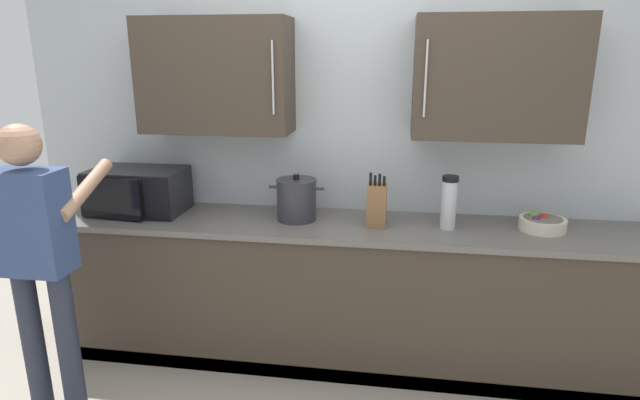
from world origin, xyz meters
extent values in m
cube|color=#B2BCC1|center=(0.00, 1.06, 1.37)|extent=(4.21, 0.10, 2.74)
cube|color=#3D3328|center=(-0.80, 0.85, 1.74)|extent=(0.90, 0.32, 0.67)
cylinder|color=#B7BABF|center=(-0.41, 0.67, 1.74)|extent=(0.01, 0.01, 0.40)
cube|color=#3D3328|center=(0.80, 0.85, 1.74)|extent=(0.90, 0.32, 0.67)
cylinder|color=#B7BABF|center=(0.41, 0.67, 1.74)|extent=(0.01, 0.01, 0.40)
cube|color=#3D3328|center=(0.00, 0.72, 0.43)|extent=(3.60, 0.56, 0.86)
cube|color=#605B56|center=(0.00, 0.72, 0.88)|extent=(3.64, 0.60, 0.03)
cube|color=black|center=(0.00, 0.46, 0.04)|extent=(3.60, 0.04, 0.09)
cube|color=black|center=(-1.32, 0.76, 1.04)|extent=(0.57, 0.35, 0.27)
cube|color=beige|center=(-1.40, 0.75, 1.04)|extent=(0.37, 0.30, 0.22)
cube|color=black|center=(-1.11, 0.58, 1.04)|extent=(0.16, 0.01, 0.25)
cube|color=black|center=(-1.40, 0.56, 1.04)|extent=(0.41, 0.07, 0.25)
cylinder|color=beige|center=(1.11, 0.76, 0.93)|extent=(0.26, 0.26, 0.07)
cylinder|color=#6B6659|center=(1.11, 0.76, 0.95)|extent=(0.21, 0.21, 0.04)
sphere|color=red|center=(1.12, 0.78, 0.97)|extent=(0.05, 0.05, 0.05)
sphere|color=#511E5B|center=(1.07, 0.74, 0.97)|extent=(0.05, 0.05, 0.05)
sphere|color=#5B9333|center=(1.07, 0.81, 0.97)|extent=(0.06, 0.06, 0.06)
cylinder|color=#2D2D33|center=(-0.30, 0.74, 1.02)|extent=(0.24, 0.24, 0.23)
cylinder|color=#2D2D33|center=(-0.30, 0.74, 1.14)|extent=(0.24, 0.24, 0.02)
cylinder|color=black|center=(-0.30, 0.74, 1.16)|extent=(0.04, 0.04, 0.03)
cylinder|color=#2D2D33|center=(-0.45, 0.74, 1.10)|extent=(0.05, 0.02, 0.02)
cylinder|color=#2D2D33|center=(-0.16, 0.74, 1.10)|extent=(0.05, 0.02, 0.02)
cylinder|color=#B7BABF|center=(0.58, 0.71, 1.04)|extent=(0.09, 0.09, 0.28)
cylinder|color=black|center=(0.58, 0.71, 1.19)|extent=(0.09, 0.09, 0.03)
cube|color=brown|center=(0.18, 0.71, 1.02)|extent=(0.11, 0.15, 0.24)
cylinder|color=black|center=(0.14, 0.69, 1.18)|extent=(0.02, 0.02, 0.07)
cylinder|color=black|center=(0.16, 0.69, 1.17)|extent=(0.02, 0.02, 0.06)
cylinder|color=black|center=(0.19, 0.69, 1.18)|extent=(0.02, 0.02, 0.07)
cylinder|color=black|center=(0.22, 0.69, 1.17)|extent=(0.02, 0.02, 0.06)
cylinder|color=#282D3D|center=(-1.57, -0.02, 0.41)|extent=(0.11, 0.11, 0.81)
cylinder|color=#282D3D|center=(-1.37, -0.02, 0.41)|extent=(0.11, 0.11, 0.81)
cube|color=#334775|center=(-1.47, -0.02, 1.07)|extent=(0.34, 0.20, 0.52)
sphere|color=tan|center=(-1.47, -0.02, 1.46)|extent=(0.20, 0.20, 0.20)
cylinder|color=tan|center=(-1.31, 0.20, 1.19)|extent=(0.09, 0.48, 0.23)
camera|label=1|loc=(0.29, -2.19, 1.87)|focal=29.18mm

